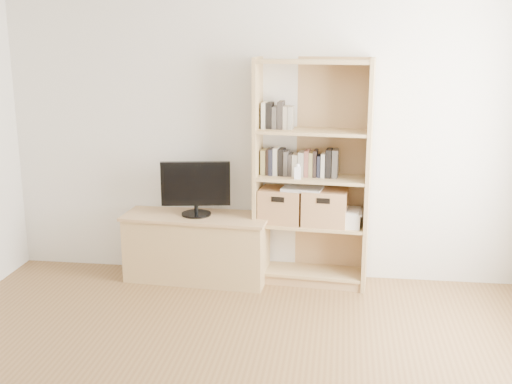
% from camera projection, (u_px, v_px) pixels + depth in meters
% --- Properties ---
extents(back_wall, '(4.50, 0.02, 2.60)m').
position_uv_depth(back_wall, '(262.00, 131.00, 5.53)').
color(back_wall, silver).
rests_on(back_wall, floor).
extents(tv_stand, '(1.25, 0.54, 0.56)m').
position_uv_depth(tv_stand, '(197.00, 248.00, 5.64)').
color(tv_stand, tan).
rests_on(tv_stand, floor).
extents(bookshelf, '(0.99, 0.42, 1.93)m').
position_uv_depth(bookshelf, '(312.00, 174.00, 5.39)').
color(bookshelf, tan).
rests_on(bookshelf, floor).
extents(television, '(0.59, 0.14, 0.47)m').
position_uv_depth(television, '(196.00, 189.00, 5.50)').
color(television, black).
rests_on(television, tv_stand).
extents(books_row_mid, '(0.86, 0.26, 0.23)m').
position_uv_depth(books_row_mid, '(313.00, 163.00, 5.39)').
color(books_row_mid, olive).
rests_on(books_row_mid, bookshelf).
extents(books_row_upper, '(0.35, 0.14, 0.18)m').
position_uv_depth(books_row_upper, '(288.00, 118.00, 5.34)').
color(books_row_upper, olive).
rests_on(books_row_upper, bookshelf).
extents(baby_monitor, '(0.06, 0.04, 0.11)m').
position_uv_depth(baby_monitor, '(298.00, 173.00, 5.31)').
color(baby_monitor, white).
rests_on(baby_monitor, bookshelf).
extents(basket_left, '(0.39, 0.34, 0.29)m').
position_uv_depth(basket_left, '(282.00, 205.00, 5.51)').
color(basket_left, tan).
rests_on(basket_left, bookshelf).
extents(basket_right, '(0.39, 0.33, 0.30)m').
position_uv_depth(basket_right, '(325.00, 207.00, 5.43)').
color(basket_right, tan).
rests_on(basket_right, bookshelf).
extents(laptop, '(0.36, 0.28, 0.03)m').
position_uv_depth(laptop, '(303.00, 189.00, 5.42)').
color(laptop, silver).
rests_on(laptop, basket_left).
extents(magazine_stack, '(0.20, 0.27, 0.12)m').
position_uv_depth(magazine_stack, '(350.00, 219.00, 5.41)').
color(magazine_stack, beige).
rests_on(magazine_stack, bookshelf).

